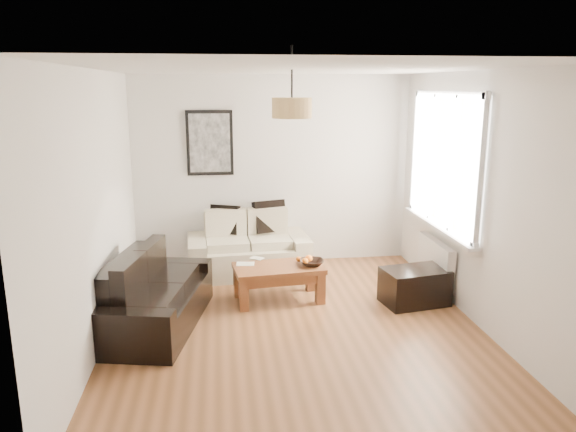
{
  "coord_description": "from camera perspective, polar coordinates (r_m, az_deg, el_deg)",
  "views": [
    {
      "loc": [
        -0.74,
        -5.17,
        2.44
      ],
      "look_at": [
        0.0,
        0.6,
        1.05
      ],
      "focal_mm": 33.95,
      "sensor_mm": 36.0,
      "label": 1
    }
  ],
  "objects": [
    {
      "name": "pendant_shade",
      "position": [
        5.53,
        0.4,
        11.26
      ],
      "size": [
        0.4,
        0.4,
        0.2
      ],
      "primitive_type": "cylinder",
      "color": "tan",
      "rests_on": "ceiling"
    },
    {
      "name": "orange_c",
      "position": [
        6.43,
        1.12,
        -4.54
      ],
      "size": [
        0.07,
        0.07,
        0.06
      ],
      "primitive_type": "sphere",
      "rotation": [
        0.0,
        0.0,
        -0.09
      ],
      "color": "orange",
      "rests_on": "fruit_bowl"
    },
    {
      "name": "wall_front",
      "position": [
        3.22,
        6.52,
        -7.38
      ],
      "size": [
        3.8,
        0.04,
        2.6
      ],
      "primitive_type": null,
      "color": "silver",
      "rests_on": "floor"
    },
    {
      "name": "orange_a",
      "position": [
        6.36,
        1.79,
        -4.75
      ],
      "size": [
        0.09,
        0.09,
        0.08
      ],
      "primitive_type": "sphere",
      "rotation": [
        0.0,
        0.0,
        -0.15
      ],
      "color": "orange",
      "rests_on": "fruit_bowl"
    },
    {
      "name": "fruit_bowl",
      "position": [
        6.33,
        2.52,
        -4.9
      ],
      "size": [
        0.3,
        0.3,
        0.07
      ],
      "primitive_type": "imported",
      "rotation": [
        0.0,
        0.0,
        -0.09
      ],
      "color": "black",
      "rests_on": "coffee_table"
    },
    {
      "name": "cushion_left",
      "position": [
        7.35,
        -6.65,
        -0.37
      ],
      "size": [
        0.4,
        0.26,
        0.39
      ],
      "primitive_type": "cube",
      "rotation": [
        0.0,
        0.0,
        -0.39
      ],
      "color": "black",
      "rests_on": "loveseat_cream"
    },
    {
      "name": "window_bay",
      "position": [
        6.57,
        16.16,
        5.56
      ],
      "size": [
        0.14,
        1.9,
        1.6
      ],
      "primitive_type": null,
      "color": "white",
      "rests_on": "wall_right"
    },
    {
      "name": "floor",
      "position": [
        5.77,
        0.78,
        -11.6
      ],
      "size": [
        4.5,
        4.5,
        0.0
      ],
      "primitive_type": "plane",
      "color": "brown",
      "rests_on": "ground"
    },
    {
      "name": "wall_back",
      "position": [
        7.54,
        -1.6,
        4.74
      ],
      "size": [
        3.8,
        0.04,
        2.6
      ],
      "primitive_type": null,
      "color": "silver",
      "rests_on": "floor"
    },
    {
      "name": "cushion_right",
      "position": [
        7.38,
        -1.94,
        -0.06
      ],
      "size": [
        0.45,
        0.25,
        0.43
      ],
      "primitive_type": "cube",
      "rotation": [
        0.0,
        0.0,
        0.29
      ],
      "color": "black",
      "rests_on": "loveseat_cream"
    },
    {
      "name": "poster",
      "position": [
        7.43,
        -8.19,
        7.58
      ],
      "size": [
        0.62,
        0.04,
        0.87
      ],
      "primitive_type": null,
      "color": "black",
      "rests_on": "wall_back"
    },
    {
      "name": "ottoman",
      "position": [
        6.45,
        13.13,
        -7.19
      ],
      "size": [
        0.79,
        0.58,
        0.41
      ],
      "primitive_type": "cube",
      "rotation": [
        0.0,
        0.0,
        0.17
      ],
      "color": "black",
      "rests_on": "floor"
    },
    {
      "name": "wall_left",
      "position": [
        5.42,
        -19.48,
        0.51
      ],
      "size": [
        0.04,
        4.5,
        2.6
      ],
      "primitive_type": null,
      "color": "silver",
      "rests_on": "floor"
    },
    {
      "name": "coffee_table",
      "position": [
        6.38,
        -1.0,
        -7.03
      ],
      "size": [
        1.07,
        0.66,
        0.42
      ],
      "primitive_type": null,
      "rotation": [
        0.0,
        0.0,
        0.11
      ],
      "color": "brown",
      "rests_on": "floor"
    },
    {
      "name": "orange_b",
      "position": [
        6.44,
        2.18,
        -4.51
      ],
      "size": [
        0.1,
        0.1,
        0.09
      ],
      "primitive_type": "sphere",
      "rotation": [
        0.0,
        0.0,
        -0.06
      ],
      "color": "orange",
      "rests_on": "fruit_bowl"
    },
    {
      "name": "loveseat_cream",
      "position": [
        7.26,
        -4.18,
        -3.0
      ],
      "size": [
        1.62,
        0.95,
        0.78
      ],
      "primitive_type": null,
      "rotation": [
        0.0,
        0.0,
        0.06
      ],
      "color": "#BDB598",
      "rests_on": "floor"
    },
    {
      "name": "radiator",
      "position": [
        6.82,
        15.19,
        -4.64
      ],
      "size": [
        0.1,
        0.9,
        0.52
      ],
      "primitive_type": "cube",
      "color": "white",
      "rests_on": "wall_right"
    },
    {
      "name": "wall_right",
      "position": [
        5.92,
        19.36,
        1.56
      ],
      "size": [
        0.04,
        4.5,
        2.6
      ],
      "primitive_type": null,
      "color": "silver",
      "rests_on": "floor"
    },
    {
      "name": "sofa_leather",
      "position": [
        5.85,
        -13.72,
        -7.77
      ],
      "size": [
        1.15,
        1.82,
        0.73
      ],
      "primitive_type": null,
      "rotation": [
        0.0,
        0.0,
        1.36
      ],
      "color": "black",
      "rests_on": "floor"
    },
    {
      "name": "ceiling",
      "position": [
        5.23,
        0.87,
        15.19
      ],
      "size": [
        3.8,
        4.5,
        0.0
      ],
      "primitive_type": null,
      "color": "white",
      "rests_on": "floor"
    },
    {
      "name": "papers",
      "position": [
        6.4,
        -4.49,
        -5.02
      ],
      "size": [
        0.22,
        0.17,
        0.01
      ],
      "primitive_type": "cube",
      "rotation": [
        0.0,
        0.0,
        -0.11
      ],
      "color": "silver",
      "rests_on": "coffee_table"
    }
  ]
}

